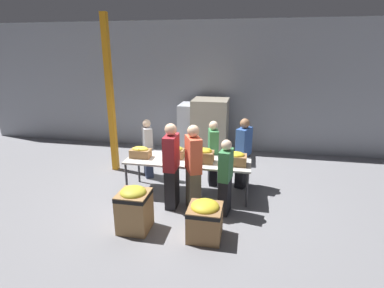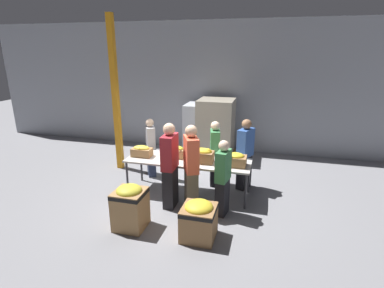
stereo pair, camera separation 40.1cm
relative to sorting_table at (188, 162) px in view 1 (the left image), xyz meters
The scene contains 18 objects.
ground_plane 0.76m from the sorting_table, ahead, with size 30.00×30.00×0.00m, color gray.
wall_back 3.60m from the sorting_table, 90.00° to the left, with size 16.00×0.08×4.00m.
sorting_table is the anchor object (origin of this frame).
banana_box_0 1.10m from the sorting_table, behind, with size 0.45×0.29×0.25m.
banana_box_1 0.39m from the sorting_table, 163.89° to the left, with size 0.43×0.29×0.29m.
banana_box_2 0.39m from the sorting_table, ahead, with size 0.49×0.32×0.32m.
banana_box_3 1.07m from the sorting_table, ahead, with size 0.45×0.34×0.28m.
volunteer_0 0.71m from the sorting_table, 69.51° to the right, with size 0.42×0.53×1.78m.
volunteer_1 1.34m from the sorting_table, 27.65° to the left, with size 0.38×0.50×1.66m.
volunteer_2 0.79m from the sorting_table, 53.24° to the left, with size 0.30×0.46×1.57m.
volunteer_3 1.13m from the sorting_table, 37.95° to the right, with size 0.27×0.44×1.53m.
volunteer_4 1.42m from the sorting_table, 147.56° to the left, with size 0.37×0.45×1.51m.
volunteer_5 0.69m from the sorting_table, 107.53° to the right, with size 0.24×0.48×1.78m.
donation_bin_0 1.75m from the sorting_table, 112.43° to the right, with size 0.55×0.55×0.84m.
donation_bin_1 1.75m from the sorting_table, 68.41° to the right, with size 0.58×0.58×0.70m.
support_pillar 2.77m from the sorting_table, 154.98° to the left, with size 0.15×0.15×4.00m.
pallet_stack_0 2.60m from the sorting_table, 86.89° to the left, with size 1.12×1.12×1.76m.
pallet_stack_1 2.64m from the sorting_table, 97.25° to the left, with size 0.98×0.98×1.60m.
Camera 1 is at (1.28, -6.06, 3.14)m, focal length 28.00 mm.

